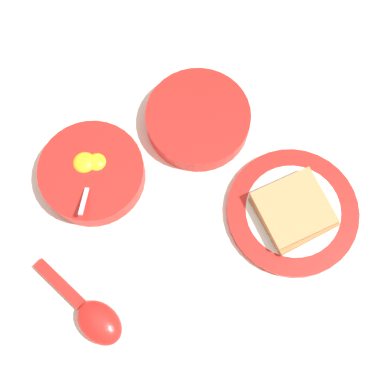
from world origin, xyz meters
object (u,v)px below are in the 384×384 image
Objects in this scene: toast_plate at (292,212)px; toast_sandwich at (294,210)px; egg_bowl at (92,173)px; congee_bowl at (198,119)px; soup_spoon at (93,316)px.

toast_sandwich is at bearing 71.18° from toast_plate.
egg_bowl is 0.34m from toast_sandwich.
egg_bowl is 0.20m from congee_bowl.
toast_sandwich reaches higher than soup_spoon.
toast_plate is 0.22m from congee_bowl.
toast_plate is 0.36m from soup_spoon.
egg_bowl is 0.80× the size of toast_plate.
egg_bowl reaches higher than toast_sandwich.
congee_bowl is at bearing -135.90° from egg_bowl.
soup_spoon reaches higher than toast_plate.
congee_bowl is (0.19, -0.12, 0.01)m from toast_plate.
egg_bowl is at bearing 4.11° from toast_plate.
soup_spoon is at bearing 42.65° from toast_sandwich.
toast_sandwich reaches higher than congee_bowl.
congee_bowl is at bearing -32.20° from toast_sandwich.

